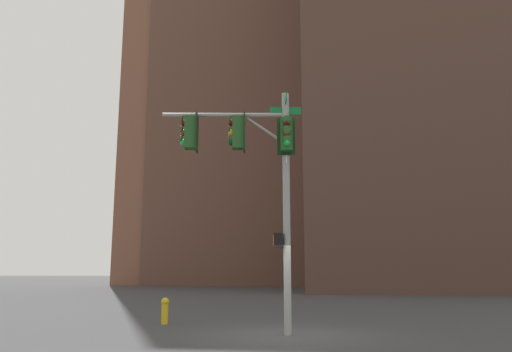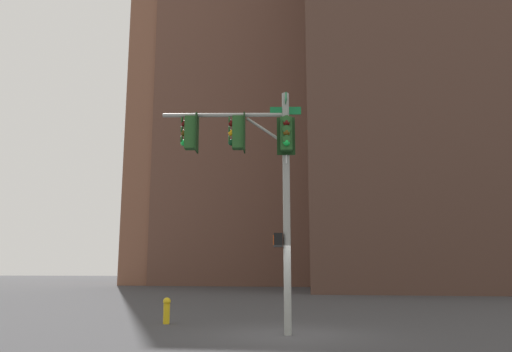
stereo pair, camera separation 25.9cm
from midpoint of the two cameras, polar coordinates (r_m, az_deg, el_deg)
The scene contains 6 objects.
ground_plane at distance 14.72m, azimuth 2.91°, elevation -17.73°, with size 200.00×200.00×0.00m, color #38383A.
signal_pole_assembly at distance 14.83m, azimuth -0.51°, elevation 1.70°, with size 1.17×4.19×7.12m.
fire_hydrant at distance 17.68m, azimuth -10.82°, elevation -14.81°, with size 0.34×0.26×0.87m.
building_brick_nearside at distance 50.42m, azimuth 17.47°, elevation 14.06°, with size 18.28×20.32×44.79m, color #4C3328.
building_brick_midblock at distance 65.48m, azimuth -5.30°, elevation 8.95°, with size 17.01×17.39×47.19m, color brown.
building_brick_farside at distance 66.46m, azimuth -1.17°, elevation 7.45°, with size 22.96×19.00×44.66m, color brown.
Camera 1 is at (-14.56, -1.21, 1.86)m, focal length 34.92 mm.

